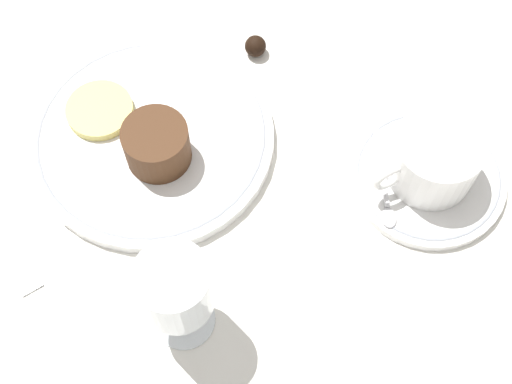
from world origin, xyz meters
The scene contains 10 objects.
ground_plane centered at (0.00, 0.00, 0.00)m, with size 3.00×3.00×0.00m, color white.
dinner_plate centered at (0.01, -0.02, 0.01)m, with size 0.26×0.26×0.01m.
saucer centered at (-0.23, 0.15, 0.01)m, with size 0.16×0.16×0.01m.
coffee_cup centered at (-0.23, 0.15, 0.04)m, with size 0.12×0.09×0.06m.
spoon centered at (-0.18, 0.14, 0.01)m, with size 0.05×0.11×0.00m.
wine_glass centered at (0.06, 0.18, 0.09)m, with size 0.06×0.06×0.13m.
fork centered at (0.18, 0.02, 0.00)m, with size 0.04×0.18×0.01m.
dessert_cake centered at (0.01, 0.01, 0.04)m, with size 0.07×0.07×0.05m.
pineapple_slice centered at (0.05, -0.07, 0.02)m, with size 0.07×0.07×0.01m.
chocolate_truffle centered at (-0.14, -0.08, 0.01)m, with size 0.02×0.02×0.02m.
Camera 1 is at (0.08, 0.38, 0.66)m, focal length 50.00 mm.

